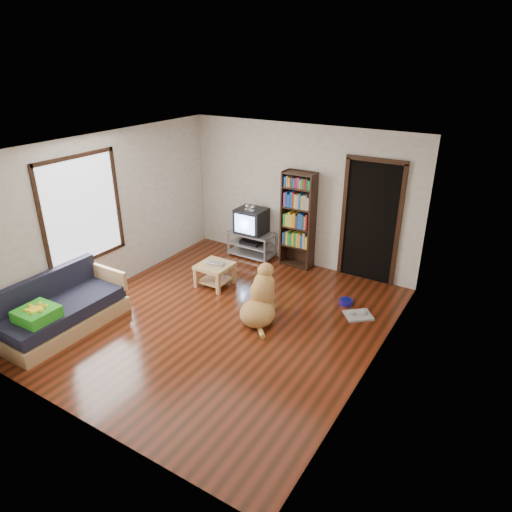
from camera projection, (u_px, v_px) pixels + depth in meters
The scene contains 18 objects.
ground at pixel (223, 320), 6.91m from camera, with size 5.00×5.00×0.00m, color #602210.
ceiling at pixel (217, 147), 5.85m from camera, with size 5.00×5.00×0.00m, color white.
wall_back at pixel (300, 197), 8.32m from camera, with size 4.50×4.50×0.00m, color beige.
wall_front at pixel (71, 324), 4.44m from camera, with size 4.50×4.50×0.00m, color beige.
wall_left at pixel (109, 213), 7.46m from camera, with size 5.00×5.00×0.00m, color beige.
wall_right at pixel (378, 279), 5.31m from camera, with size 5.00×5.00×0.00m, color beige.
green_cushion at pixel (37, 314), 6.12m from camera, with size 0.48×0.48×0.16m, color green.
laptop at pixel (213, 264), 7.76m from camera, with size 0.35×0.22×0.03m, color silver.
dog_bowl at pixel (346, 302), 7.34m from camera, with size 0.22×0.22×0.08m, color navy.
grey_rag at pixel (358, 315), 7.01m from camera, with size 0.40×0.32×0.03m, color #ACACAC.
window at pixel (82, 210), 6.98m from camera, with size 0.03×1.46×1.70m.
doorway at pixel (371, 219), 7.74m from camera, with size 1.03×0.05×2.19m.
tv_stand at pixel (252, 243), 8.98m from camera, with size 0.90×0.45×0.50m.
crt_tv at pixel (252, 220), 8.81m from camera, with size 0.55×0.52×0.58m.
bookshelf at pixel (298, 215), 8.30m from camera, with size 0.60×0.30×1.80m.
sofa at pixel (63, 312), 6.63m from camera, with size 0.80×1.80×0.80m.
coffee_table at pixel (215, 271), 7.84m from camera, with size 0.55×0.55×0.40m.
dog at pixel (261, 300), 6.85m from camera, with size 0.64×0.97×0.85m.
Camera 1 is at (3.52, -4.77, 3.72)m, focal length 32.00 mm.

